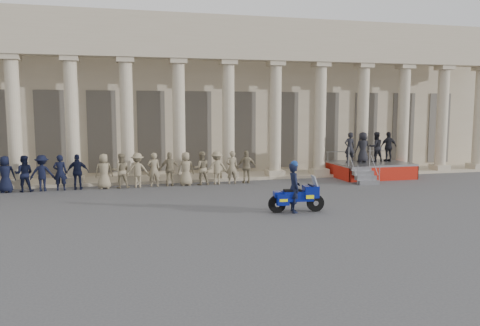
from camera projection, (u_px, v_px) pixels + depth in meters
The scene contains 6 objects.
ground at pixel (241, 213), 16.95m from camera, with size 90.00×90.00×0.00m, color #434345.
building at pixel (187, 97), 30.65m from camera, with size 40.00×12.50×9.00m.
officer_rank at pixel (76, 172), 21.80m from camera, with size 17.50×0.63×1.67m.
reviewing_stand at pixel (371, 155), 25.82m from camera, with size 4.07×3.95×2.49m.
motorcycle at pixel (297, 196), 17.07m from camera, with size 2.09×0.88×1.34m.
rider at pixel (294, 187), 17.01m from camera, with size 0.49×0.70×1.91m.
Camera 1 is at (-4.06, -16.13, 3.75)m, focal length 35.00 mm.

